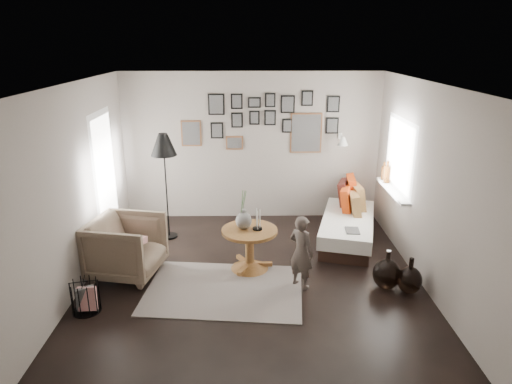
{
  "coord_description": "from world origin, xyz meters",
  "views": [
    {
      "loc": [
        -0.04,
        -5.46,
        3.1
      ],
      "look_at": [
        0.05,
        0.5,
        1.1
      ],
      "focal_mm": 32.0,
      "sensor_mm": 36.0,
      "label": 1
    }
  ],
  "objects_px": {
    "pedestal_table": "(250,251)",
    "floor_lamp": "(164,149)",
    "daybed": "(347,223)",
    "child": "(301,252)",
    "magazine_basket": "(85,297)",
    "demijohn_small": "(409,280)",
    "vase": "(244,217)",
    "demijohn_large": "(387,274)",
    "armchair": "(127,247)"
  },
  "relations": [
    {
      "from": "armchair",
      "to": "magazine_basket",
      "type": "height_order",
      "value": "armchair"
    },
    {
      "from": "armchair",
      "to": "demijohn_large",
      "type": "bearing_deg",
      "value": -86.0
    },
    {
      "from": "demijohn_small",
      "to": "vase",
      "type": "bearing_deg",
      "value": 161.94
    },
    {
      "from": "demijohn_large",
      "to": "child",
      "type": "xyz_separation_m",
      "value": [
        -1.11,
        0.07,
        0.29
      ]
    },
    {
      "from": "floor_lamp",
      "to": "child",
      "type": "relative_size",
      "value": 1.74
    },
    {
      "from": "pedestal_table",
      "to": "child",
      "type": "height_order",
      "value": "child"
    },
    {
      "from": "demijohn_large",
      "to": "child",
      "type": "distance_m",
      "value": 1.15
    },
    {
      "from": "pedestal_table",
      "to": "magazine_basket",
      "type": "xyz_separation_m",
      "value": [
        -1.96,
        -1.03,
        -0.09
      ]
    },
    {
      "from": "magazine_basket",
      "to": "demijohn_large",
      "type": "height_order",
      "value": "demijohn_large"
    },
    {
      "from": "magazine_basket",
      "to": "child",
      "type": "relative_size",
      "value": 0.4
    },
    {
      "from": "pedestal_table",
      "to": "floor_lamp",
      "type": "height_order",
      "value": "floor_lamp"
    },
    {
      "from": "demijohn_small",
      "to": "armchair",
      "type": "bearing_deg",
      "value": 171.55
    },
    {
      "from": "pedestal_table",
      "to": "floor_lamp",
      "type": "relative_size",
      "value": 0.45
    },
    {
      "from": "vase",
      "to": "demijohn_small",
      "type": "height_order",
      "value": "vase"
    },
    {
      "from": "demijohn_large",
      "to": "demijohn_small",
      "type": "distance_m",
      "value": 0.29
    },
    {
      "from": "armchair",
      "to": "floor_lamp",
      "type": "bearing_deg",
      "value": -4.67
    },
    {
      "from": "daybed",
      "to": "demijohn_large",
      "type": "distance_m",
      "value": 1.6
    },
    {
      "from": "daybed",
      "to": "child",
      "type": "relative_size",
      "value": 1.94
    },
    {
      "from": "armchair",
      "to": "child",
      "type": "distance_m",
      "value": 2.38
    },
    {
      "from": "armchair",
      "to": "demijohn_small",
      "type": "height_order",
      "value": "armchair"
    },
    {
      "from": "armchair",
      "to": "floor_lamp",
      "type": "xyz_separation_m",
      "value": [
        0.35,
        1.25,
        1.08
      ]
    },
    {
      "from": "magazine_basket",
      "to": "demijohn_large",
      "type": "distance_m",
      "value": 3.77
    },
    {
      "from": "vase",
      "to": "demijohn_large",
      "type": "xyz_separation_m",
      "value": [
        1.86,
        -0.57,
        -0.57
      ]
    },
    {
      "from": "vase",
      "to": "demijohn_large",
      "type": "relative_size",
      "value": 1.03
    },
    {
      "from": "vase",
      "to": "floor_lamp",
      "type": "bearing_deg",
      "value": 138.27
    },
    {
      "from": "pedestal_table",
      "to": "child",
      "type": "bearing_deg",
      "value": -35.87
    },
    {
      "from": "vase",
      "to": "daybed",
      "type": "relative_size",
      "value": 0.29
    },
    {
      "from": "vase",
      "to": "demijohn_small",
      "type": "relative_size",
      "value": 1.13
    },
    {
      "from": "armchair",
      "to": "magazine_basket",
      "type": "distance_m",
      "value": 0.98
    },
    {
      "from": "child",
      "to": "demijohn_small",
      "type": "bearing_deg",
      "value": -144.86
    },
    {
      "from": "vase",
      "to": "magazine_basket",
      "type": "relative_size",
      "value": 1.39
    },
    {
      "from": "floor_lamp",
      "to": "daybed",
      "type": "bearing_deg",
      "value": -2.03
    },
    {
      "from": "pedestal_table",
      "to": "vase",
      "type": "distance_m",
      "value": 0.5
    },
    {
      "from": "vase",
      "to": "armchair",
      "type": "distance_m",
      "value": 1.65
    },
    {
      "from": "pedestal_table",
      "to": "demijohn_small",
      "type": "bearing_deg",
      "value": -18.22
    },
    {
      "from": "armchair",
      "to": "demijohn_small",
      "type": "xyz_separation_m",
      "value": [
        3.72,
        -0.55,
        -0.23
      ]
    },
    {
      "from": "floor_lamp",
      "to": "magazine_basket",
      "type": "height_order",
      "value": "floor_lamp"
    },
    {
      "from": "floor_lamp",
      "to": "demijohn_large",
      "type": "xyz_separation_m",
      "value": [
        3.11,
        -1.68,
        -1.29
      ]
    },
    {
      "from": "magazine_basket",
      "to": "demijohn_small",
      "type": "height_order",
      "value": "demijohn_small"
    },
    {
      "from": "armchair",
      "to": "pedestal_table",
      "type": "bearing_deg",
      "value": -74.82
    },
    {
      "from": "floor_lamp",
      "to": "child",
      "type": "bearing_deg",
      "value": -39.0
    },
    {
      "from": "daybed",
      "to": "magazine_basket",
      "type": "bearing_deg",
      "value": -134.6
    },
    {
      "from": "pedestal_table",
      "to": "armchair",
      "type": "xyz_separation_m",
      "value": [
        -1.68,
        -0.12,
        0.13
      ]
    },
    {
      "from": "vase",
      "to": "floor_lamp",
      "type": "relative_size",
      "value": 0.32
    },
    {
      "from": "floor_lamp",
      "to": "demijohn_large",
      "type": "relative_size",
      "value": 3.21
    },
    {
      "from": "pedestal_table",
      "to": "floor_lamp",
      "type": "distance_m",
      "value": 2.12
    },
    {
      "from": "daybed",
      "to": "floor_lamp",
      "type": "distance_m",
      "value": 3.15
    },
    {
      "from": "pedestal_table",
      "to": "demijohn_small",
      "type": "height_order",
      "value": "pedestal_table"
    },
    {
      "from": "demijohn_large",
      "to": "demijohn_small",
      "type": "relative_size",
      "value": 1.1
    },
    {
      "from": "daybed",
      "to": "armchair",
      "type": "xyz_separation_m",
      "value": [
        -3.26,
        -1.15,
        0.13
      ]
    }
  ]
}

